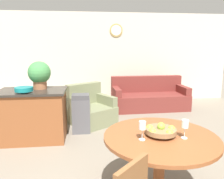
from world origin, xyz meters
name	(u,v)px	position (x,y,z in m)	size (l,w,h in m)	color
wall_back	(102,58)	(0.00, 5.66, 1.35)	(8.00, 0.09, 2.70)	beige
dining_table	(160,151)	(0.28, 1.01, 0.59)	(1.20, 1.20, 0.77)	brown
fruit_bowl	(161,130)	(0.28, 1.01, 0.83)	(0.32, 0.32, 0.14)	olive
wine_glass_left	(142,126)	(0.06, 0.93, 0.91)	(0.07, 0.07, 0.20)	silver
wine_glass_right	(185,125)	(0.50, 0.92, 0.91)	(0.07, 0.07, 0.20)	silver
kitchen_island	(33,115)	(-1.47, 2.89, 0.47)	(1.20, 0.78, 0.93)	brown
teal_bowl	(24,89)	(-1.54, 2.69, 0.98)	(0.30, 0.30, 0.09)	#147A7F
potted_plant	(39,74)	(-1.34, 3.02, 1.20)	(0.41, 0.41, 0.51)	#A36642
trash_bin	(81,114)	(-0.61, 3.13, 0.38)	(0.35, 0.29, 0.78)	#56565B
couch	(149,98)	(1.22, 4.67, 0.30)	(2.05, 0.93, 0.87)	maroon
armchair	(91,111)	(-0.41, 3.62, 0.29)	(1.15, 1.14, 0.87)	#7A7F5B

